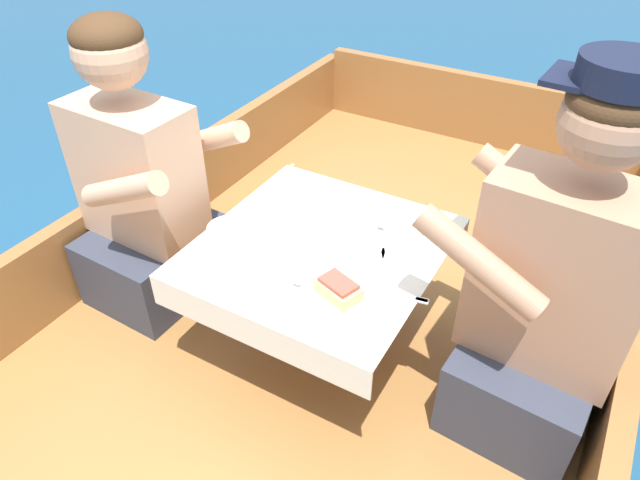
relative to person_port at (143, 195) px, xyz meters
name	(u,v)px	position (x,y,z in m)	size (l,w,h in m)	color
ground_plane	(322,387)	(0.65, 0.08, -0.69)	(60.00, 60.00, 0.00)	navy
boat_deck	(322,362)	(0.65, 0.08, -0.55)	(1.83, 3.40, 0.28)	#9E6B38
gunwale_port	(124,224)	(-0.24, 0.08, -0.25)	(0.06, 3.40, 0.31)	#936033
gunwale_starboard	(612,417)	(1.53, 0.08, -0.25)	(0.06, 3.40, 0.31)	#936033
bow_coaming	(479,109)	(0.65, 1.75, -0.23)	(1.71, 0.06, 0.36)	#936033
cockpit_table	(320,256)	(0.65, 0.07, -0.05)	(0.69, 0.72, 0.40)	#B2B2B7
person_port	(143,195)	(0.00, 0.00, 0.00)	(0.53, 0.45, 1.00)	#333847
person_starboard	(548,300)	(1.29, 0.12, 0.02)	(0.54, 0.47, 1.07)	#333847
plate_sandwich	(338,296)	(0.80, -0.11, -0.01)	(0.18, 0.18, 0.01)	white
plate_bread	(277,214)	(0.45, 0.14, -0.01)	(0.22, 0.22, 0.01)	white
sandwich	(338,289)	(0.80, -0.11, 0.02)	(0.14, 0.11, 0.05)	tan
bowl_port_near	(349,248)	(0.74, 0.07, 0.01)	(0.14, 0.14, 0.04)	white
bowl_starboard_near	(228,232)	(0.39, -0.04, 0.01)	(0.13, 0.13, 0.04)	white
bowl_center_far	(232,268)	(0.50, -0.17, 0.01)	(0.15, 0.15, 0.04)	white
bowl_port_far	(333,199)	(0.57, 0.28, 0.01)	(0.12, 0.12, 0.04)	white
coffee_cup_port	(368,218)	(0.73, 0.22, 0.02)	(0.10, 0.08, 0.07)	white
coffee_cup_starboard	(283,274)	(0.64, -0.13, 0.02)	(0.10, 0.07, 0.06)	white
tin_can	(305,231)	(0.59, 0.07, 0.02)	(0.07, 0.07, 0.05)	silver
utensil_knife_starboard	(386,267)	(0.86, 0.07, -0.01)	(0.10, 0.15, 0.00)	silver
utensil_fork_starboard	(403,296)	(0.95, -0.02, -0.01)	(0.17, 0.04, 0.00)	silver
utensil_spoon_port	(268,240)	(0.50, 0.01, -0.01)	(0.08, 0.16, 0.01)	silver
utensil_knife_port	(286,176)	(0.34, 0.35, -0.01)	(0.05, 0.17, 0.00)	silver
utensil_spoon_starboard	(387,240)	(0.81, 0.19, -0.01)	(0.06, 0.17, 0.01)	silver
utensil_spoon_center	(411,233)	(0.86, 0.26, -0.01)	(0.16, 0.10, 0.01)	silver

